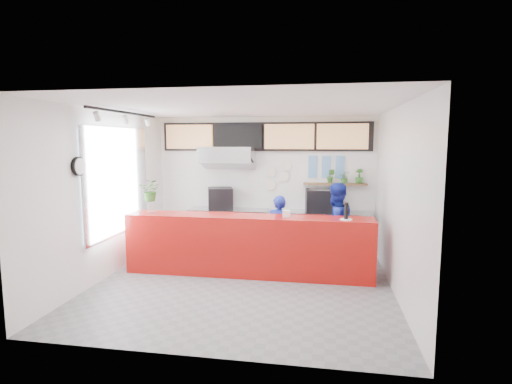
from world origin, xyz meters
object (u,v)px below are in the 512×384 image
Objects in this scene: staff_right at (335,226)px; pepper_mill at (346,211)px; panini_oven at (220,198)px; service_counter at (248,245)px; espresso_machine at (323,201)px; staff_center at (279,231)px.

staff_right reaches higher than pepper_mill.
pepper_mill is at bearing -53.01° from panini_oven.
service_counter is at bearing 176.93° from pepper_mill.
espresso_machine is at bearing 101.59° from pepper_mill.
staff_right is (2.56, -1.17, -0.31)m from panini_oven.
staff_right is at bearing 102.45° from pepper_mill.
espresso_machine is 0.55× the size of staff_center.
staff_right is at bearing -84.75° from espresso_machine.
staff_right reaches higher than staff_center.
service_counter is 1.72m from staff_right.
pepper_mill is (0.16, -0.72, 0.42)m from staff_right.
staff_center is 5.00× the size of pepper_mill.
service_counter is 16.02× the size of pepper_mill.
pepper_mill is (0.39, -1.89, 0.11)m from espresso_machine.
staff_center reaches higher than pepper_mill.
espresso_machine reaches higher than panini_oven.
staff_right reaches higher than service_counter.
service_counter is 2.71× the size of staff_right.
staff_center is 1.54m from pepper_mill.
service_counter is 3.21× the size of staff_center.
panini_oven reaches higher than service_counter.
pepper_mill is at bearing 150.84° from staff_center.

